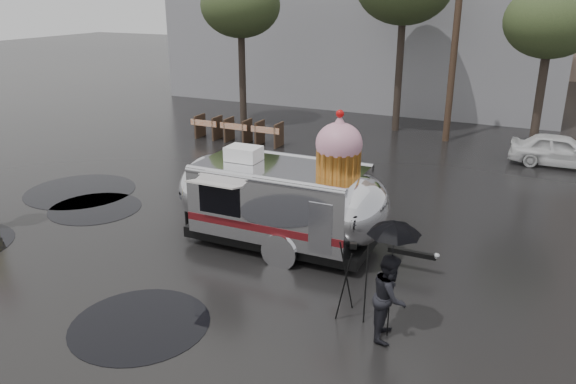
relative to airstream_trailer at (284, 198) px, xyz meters
The scene contains 10 objects.
ground 2.05m from the airstream_trailer, 120.66° to the right, with size 120.00×120.00×0.00m, color black.
puddles 6.38m from the airstream_trailer, 165.96° to the right, with size 9.92×8.44×0.01m.
utility_pole 13.17m from the airstream_trailer, 82.38° to the left, with size 1.60×0.28×9.00m.
tree_left 14.62m from the airstream_trailer, 123.87° to the left, with size 3.64×3.64×6.95m.
tree_right 13.28m from the airstream_trailer, 65.96° to the left, with size 3.36×3.36×6.42m.
barricade_row 10.72m from the airstream_trailer, 126.48° to the left, with size 4.30×0.80×1.00m.
airstream_trailer is the anchor object (origin of this frame).
person_right 4.44m from the airstream_trailer, 37.96° to the right, with size 0.81×0.45×1.68m, color black.
umbrella_black 4.46m from the airstream_trailer, 37.96° to the right, with size 1.18×1.18×2.35m.
tripod 3.56m from the airstream_trailer, 42.10° to the right, with size 0.64×0.65×1.62m.
Camera 1 is at (6.48, -10.34, 6.14)m, focal length 35.00 mm.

